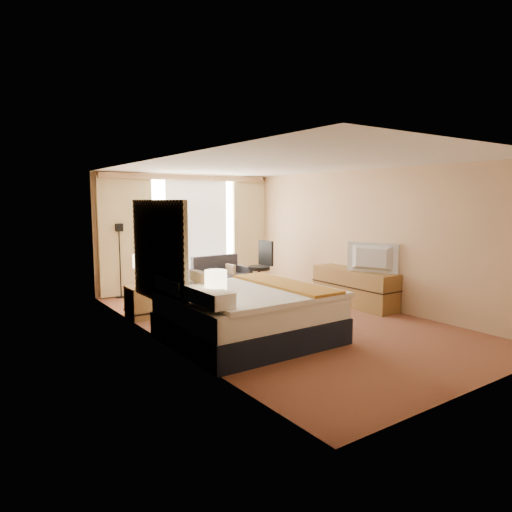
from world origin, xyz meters
TOP-DOWN VIEW (x-y plane):
  - floor at (0.00, 0.00)m, footprint 4.20×7.00m
  - ceiling at (0.00, 0.00)m, footprint 4.20×7.00m
  - wall_back at (0.00, 3.50)m, footprint 4.20×0.02m
  - wall_front at (0.00, -3.50)m, footprint 4.20×0.02m
  - wall_left at (-2.10, 0.00)m, footprint 0.02×7.00m
  - wall_right at (2.10, 0.00)m, footprint 0.02×7.00m
  - headboard at (-2.06, 0.20)m, footprint 0.06×1.85m
  - nightstand_left at (-1.87, -1.05)m, footprint 0.45×0.52m
  - nightstand_right at (-1.87, 1.45)m, footprint 0.45×0.52m
  - media_dresser at (1.83, 0.00)m, footprint 0.50×1.80m
  - window at (0.25, 3.47)m, footprint 2.30×0.02m
  - curtains at (-0.00, 3.39)m, footprint 4.12×0.19m
  - bed at (-1.06, -0.65)m, footprint 2.20×2.02m
  - loveseat at (0.42, 2.69)m, footprint 1.27×0.71m
  - floor_lamp at (-1.62, 3.30)m, footprint 0.20×0.20m
  - desk_chair at (1.13, 2.11)m, footprint 0.55×0.55m
  - lamp_left at (-1.82, -1.06)m, footprint 0.28×0.28m
  - lamp_right at (-1.89, 1.37)m, footprint 0.27×0.27m
  - tissue_box at (-1.88, -0.96)m, footprint 0.15×0.15m
  - telephone at (-1.83, 1.37)m, footprint 0.23×0.20m
  - television at (1.78, -0.43)m, footprint 0.49×0.92m

SIDE VIEW (x-z plane):
  - floor at x=0.00m, z-range -0.01..0.01m
  - loveseat at x=0.42m, z-range -0.13..0.65m
  - nightstand_left at x=-1.87m, z-range 0.00..0.55m
  - nightstand_right at x=-1.87m, z-range 0.00..0.55m
  - media_dresser at x=1.83m, z-range 0.00..0.70m
  - bed at x=-1.06m, z-range -0.14..0.93m
  - desk_chair at x=1.13m, z-range -0.06..1.07m
  - telephone at x=-1.83m, z-range 0.55..0.63m
  - tissue_box at x=-1.88m, z-range 0.55..0.66m
  - television at x=1.78m, z-range 0.70..1.25m
  - lamp_right at x=-1.89m, z-range 0.70..1.27m
  - lamp_left at x=-1.82m, z-range 0.71..1.31m
  - floor_lamp at x=-1.62m, z-range 0.32..1.86m
  - headboard at x=-2.06m, z-range 0.53..2.03m
  - wall_back at x=0.00m, z-range 0.00..2.60m
  - wall_front at x=0.00m, z-range 0.00..2.60m
  - wall_left at x=-2.10m, z-range 0.00..2.60m
  - wall_right at x=2.10m, z-range 0.00..2.60m
  - window at x=0.25m, z-range 0.17..2.47m
  - curtains at x=0.00m, z-range 0.13..2.69m
  - ceiling at x=0.00m, z-range 2.59..2.61m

